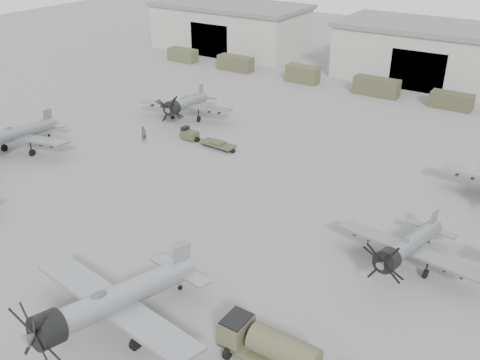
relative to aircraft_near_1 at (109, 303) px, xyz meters
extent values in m
plane|color=slate|center=(0.79, 6.82, -2.55)|extent=(220.00, 220.00, 0.00)
cube|color=#9F9E95|center=(-37.21, 68.82, 1.45)|extent=(28.00, 14.00, 8.00)
cube|color=#64635F|center=(-37.21, 68.82, 5.80)|extent=(29.00, 14.80, 0.70)
cube|color=black|center=(-37.21, 62.02, 0.45)|extent=(8.12, 0.40, 6.00)
cube|color=#9F9E95|center=(0.79, 68.82, 1.45)|extent=(28.00, 14.00, 8.00)
cube|color=#64635F|center=(0.79, 68.82, 5.80)|extent=(29.00, 14.80, 0.70)
cube|color=black|center=(0.79, 62.02, 0.45)|extent=(8.12, 0.40, 6.00)
cube|color=#44482F|center=(-39.36, 56.82, -1.41)|extent=(5.42, 2.20, 2.27)
cube|color=#43422B|center=(-28.06, 56.82, -1.32)|extent=(6.19, 2.20, 2.45)
cube|color=#45452D|center=(-15.41, 56.82, -1.24)|extent=(5.15, 2.20, 2.61)
cube|color=#3E3F29|center=(-3.38, 56.82, -1.26)|extent=(6.63, 2.20, 2.58)
cube|color=#3B3B27|center=(7.32, 56.82, -1.46)|extent=(5.59, 2.20, 2.18)
cylinder|color=#919499|center=(0.14, 1.03, -0.10)|extent=(3.23, 11.91, 3.47)
cylinder|color=black|center=(-0.56, -4.15, 0.73)|extent=(2.33, 2.02, 2.31)
cube|color=#919499|center=(0.05, 0.37, -0.38)|extent=(14.10, 4.29, 0.62)
cube|color=#919499|center=(0.84, 6.21, 0.08)|extent=(0.38, 1.85, 2.22)
ellipsoid|color=#3F4C54|center=(-0.10, -0.73, 0.91)|extent=(0.84, 1.41, 0.62)
cylinder|color=black|center=(-2.07, 0.43, -2.16)|extent=(0.43, 0.92, 0.89)
cylinder|color=black|center=(2.11, -0.13, -2.16)|extent=(0.43, 0.92, 0.89)
cylinder|color=black|center=(0.79, 5.88, -2.38)|extent=(0.18, 0.37, 0.36)
cylinder|color=gray|center=(-29.73, 15.65, -0.31)|extent=(3.82, 10.84, 3.17)
cube|color=gray|center=(-29.60, 15.06, -0.57)|extent=(12.88, 4.94, 0.57)
cube|color=gray|center=(-30.76, 20.31, -0.15)|extent=(0.48, 1.68, 2.03)
ellipsoid|color=#3F4C54|center=(-29.38, 14.06, 0.61)|extent=(0.86, 1.32, 0.57)
cylinder|color=black|center=(-31.44, 14.44, -2.19)|extent=(0.45, 0.85, 0.81)
cylinder|color=black|center=(-27.67, 15.28, -2.19)|extent=(0.45, 0.85, 0.81)
cylinder|color=black|center=(-30.70, 20.01, -2.39)|extent=(0.19, 0.34, 0.32)
cylinder|color=gray|center=(13.59, 17.87, -0.59)|extent=(2.57, 9.51, 2.77)
cylinder|color=black|center=(13.04, 13.74, 0.07)|extent=(1.86, 1.61, 1.85)
cube|color=gray|center=(13.52, 17.34, -0.82)|extent=(11.26, 3.41, 0.50)
cube|color=gray|center=(14.15, 22.00, -0.45)|extent=(0.30, 1.48, 1.77)
ellipsoid|color=#3F4C54|center=(13.40, 16.46, 0.21)|extent=(0.67, 1.13, 0.50)
cylinder|color=black|center=(11.83, 17.39, -2.24)|extent=(0.34, 0.74, 0.71)
cylinder|color=black|center=(15.17, 16.94, -2.24)|extent=(0.34, 0.74, 0.71)
cylinder|color=black|center=(14.11, 21.74, -2.41)|extent=(0.14, 0.30, 0.28)
cylinder|color=gray|center=(-20.58, 34.18, -0.40)|extent=(3.96, 10.38, 3.05)
cylinder|color=black|center=(-19.45, 29.74, 0.33)|extent=(2.17, 1.95, 2.03)
cube|color=gray|center=(-20.44, 33.61, -0.65)|extent=(12.34, 5.08, 0.55)
cube|color=gray|center=(-21.71, 38.62, -0.25)|extent=(0.51, 1.60, 1.95)
ellipsoid|color=#3F4C54|center=(-20.20, 32.67, 0.48)|extent=(0.85, 1.28, 0.55)
cylinder|color=black|center=(-22.19, 32.97, -2.21)|extent=(0.46, 0.82, 0.78)
cylinder|color=black|center=(-18.59, 33.88, -2.21)|extent=(0.46, 0.82, 0.78)
cylinder|color=black|center=(-21.64, 38.34, -2.40)|extent=(0.19, 0.33, 0.31)
cube|color=#4B4831|center=(9.80, 3.33, -1.85)|extent=(6.51, 2.22, 0.23)
cube|color=#4B4831|center=(7.30, 3.37, -1.11)|extent=(1.51, 2.15, 1.58)
cylinder|color=#4B4831|center=(10.63, 3.32, -0.93)|extent=(4.29, 1.82, 1.76)
cube|color=black|center=(7.30, 3.37, -0.28)|extent=(1.41, 1.87, 0.14)
cylinder|color=black|center=(7.37, 2.30, -2.13)|extent=(0.29, 0.84, 0.83)
cube|color=#3C3C27|center=(-15.89, 28.51, -1.92)|extent=(2.12, 1.38, 0.91)
cube|color=black|center=(-16.57, 28.55, -1.36)|extent=(0.63, 1.06, 0.57)
cylinder|color=black|center=(-15.89, 28.51, -2.26)|extent=(1.40, 0.73, 0.63)
cylinder|color=black|center=(-14.42, 28.41, -2.04)|extent=(1.36, 0.18, 0.09)
cube|color=#3C3C27|center=(-11.59, 28.22, -2.04)|extent=(4.40, 1.87, 0.20)
cylinder|color=black|center=(-11.59, 28.22, -2.32)|extent=(1.73, 0.61, 0.50)
cylinder|color=#3C3C27|center=(-11.59, 28.22, -1.81)|extent=(1.61, 0.47, 0.36)
imported|color=#353A26|center=(-19.91, 25.00, -1.57)|extent=(0.61, 0.79, 1.95)
camera|label=1|loc=(21.13, -17.52, 21.92)|focal=40.00mm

